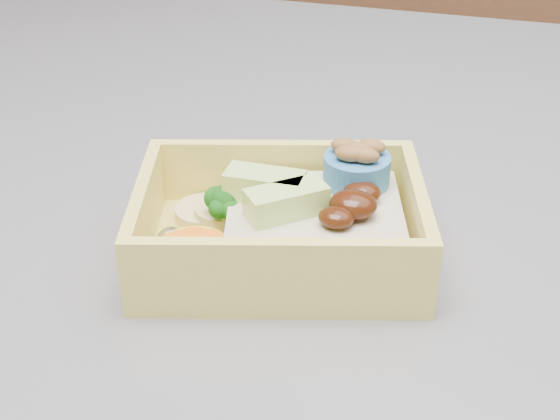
# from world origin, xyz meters

# --- Properties ---
(bento_box) EXTENTS (0.20, 0.17, 0.06)m
(bento_box) POSITION_xyz_m (0.12, -0.21, 0.94)
(bento_box) COLOR #ECD961
(bento_box) RESTS_ON island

